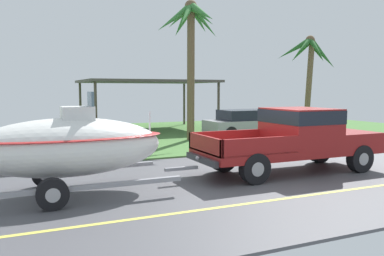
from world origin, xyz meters
name	(u,v)px	position (x,y,z in m)	size (l,w,h in m)	color
ground	(147,143)	(0.00, 8.38, -0.01)	(36.00, 22.00, 0.11)	#4C4C51
pickup_truck_towing	(299,136)	(2.09, 0.46, 1.03)	(5.68, 1.98, 1.85)	maroon
boat_on_trailer	(68,147)	(-4.38, 0.46, 1.11)	(5.62, 2.34, 2.34)	gray
parked_sedan_near	(248,124)	(5.22, 8.23, 0.67)	(4.40, 1.82, 1.38)	#99999E
carport_awning	(147,82)	(1.56, 13.32, 2.79)	(7.27, 5.42, 2.92)	#4C4238
palm_tree_near_left	(190,32)	(1.95, 7.96, 4.96)	(3.15, 3.54, 6.40)	brown
palm_tree_far_left	(309,57)	(10.18, 9.63, 4.25)	(3.25, 3.20, 5.48)	brown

